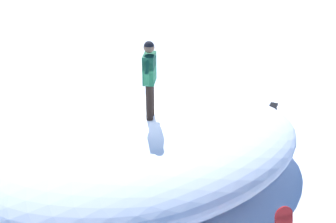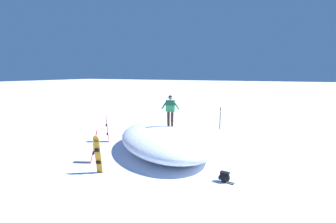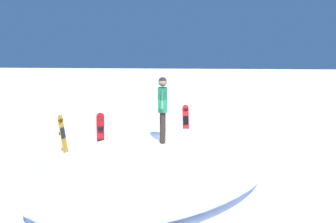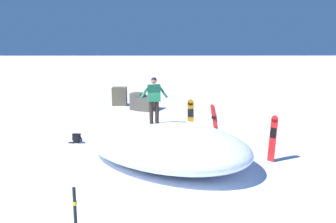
% 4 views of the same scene
% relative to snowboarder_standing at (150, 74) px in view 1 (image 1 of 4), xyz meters
% --- Properties ---
extents(ground, '(240.00, 240.00, 0.00)m').
position_rel_snowboarder_standing_xyz_m(ground, '(0.05, -0.32, -2.36)').
color(ground, white).
extents(snow_mound, '(8.14, 8.18, 1.39)m').
position_rel_snowboarder_standing_xyz_m(snow_mound, '(-0.06, 0.24, -1.66)').
color(snow_mound, white).
rests_on(snow_mound, ground).
extents(snowboarder_standing, '(0.29, 0.99, 1.63)m').
position_rel_snowboarder_standing_xyz_m(snowboarder_standing, '(0.00, 0.00, 0.00)').
color(snowboarder_standing, black).
rests_on(snowboarder_standing, snow_mound).
extents(backpack_near, '(0.28, 0.63, 0.42)m').
position_rel_snowboarder_standing_xyz_m(backpack_near, '(-2.35, -3.35, -2.15)').
color(backpack_near, black).
rests_on(backpack_near, ground).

